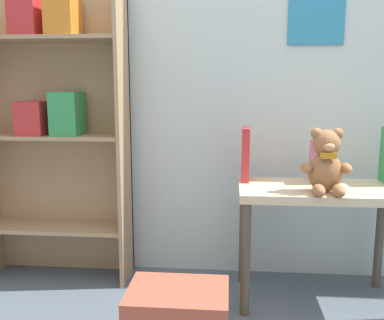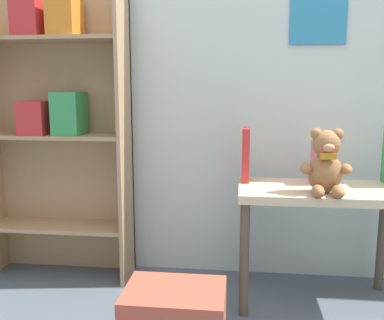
{
  "view_description": "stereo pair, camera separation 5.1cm",
  "coord_description": "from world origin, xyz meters",
  "views": [
    {
      "loc": [
        -0.1,
        -0.93,
        0.96
      ],
      "look_at": [
        -0.27,
        0.99,
        0.63
      ],
      "focal_mm": 40.0,
      "sensor_mm": 36.0,
      "label": 1
    },
    {
      "loc": [
        -0.05,
        -0.93,
        0.96
      ],
      "look_at": [
        -0.27,
        0.99,
        0.63
      ],
      "focal_mm": 40.0,
      "sensor_mm": 36.0,
      "label": 2
    }
  ],
  "objects": [
    {
      "name": "book_standing_red",
      "position": [
        -0.02,
        1.04,
        0.65
      ],
      "size": [
        0.04,
        0.12,
        0.25
      ],
      "primitive_type": "cube",
      "rotation": [
        0.0,
        0.0,
        -0.02
      ],
      "color": "red",
      "rests_on": "display_table"
    },
    {
      "name": "display_table",
      "position": [
        0.3,
        0.94,
        0.45
      ],
      "size": [
        0.71,
        0.37,
        0.53
      ],
      "color": "beige",
      "rests_on": "ground_plane"
    },
    {
      "name": "book_standing_pink",
      "position": [
        0.3,
        1.05,
        0.63
      ],
      "size": [
        0.04,
        0.13,
        0.19
      ],
      "primitive_type": "cube",
      "rotation": [
        0.0,
        0.0,
        0.02
      ],
      "color": "#D17093",
      "rests_on": "display_table"
    },
    {
      "name": "storage_bin",
      "position": [
        -0.28,
        0.53,
        0.11
      ],
      "size": [
        0.37,
        0.28,
        0.23
      ],
      "color": "#AD4C38",
      "rests_on": "ground_plane"
    },
    {
      "name": "bookshelf_side",
      "position": [
        -0.96,
        1.12,
        0.82
      ],
      "size": [
        0.73,
        0.23,
        1.45
      ],
      "color": "tan",
      "rests_on": "ground_plane"
    },
    {
      "name": "wall_back",
      "position": [
        0.0,
        1.25,
        1.25
      ],
      "size": [
        4.8,
        0.07,
        2.5
      ],
      "color": "silver",
      "rests_on": "ground_plane"
    },
    {
      "name": "teddy_bear",
      "position": [
        0.3,
        0.84,
        0.65
      ],
      "size": [
        0.21,
        0.19,
        0.27
      ],
      "color": "#99663D",
      "rests_on": "display_table"
    }
  ]
}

